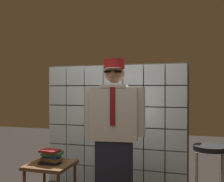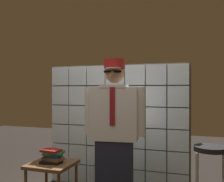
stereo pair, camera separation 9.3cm
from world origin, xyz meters
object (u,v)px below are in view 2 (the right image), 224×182
(standing_person, at_px, (114,134))
(bar_stool, at_px, (211,166))
(side_table, at_px, (52,168))
(book_stack, at_px, (52,156))

(standing_person, xyz_separation_m, bar_stool, (1.00, 0.13, -0.30))
(bar_stool, bearing_deg, side_table, -177.77)
(standing_person, bearing_deg, book_stack, 169.10)
(bar_stool, height_order, side_table, bar_stool)
(standing_person, xyz_separation_m, book_stack, (-0.81, 0.05, -0.33))
(bar_stool, relative_size, side_table, 1.53)
(standing_person, distance_m, bar_stool, 1.06)
(bar_stool, xyz_separation_m, side_table, (-1.83, -0.07, -0.17))
(standing_person, bearing_deg, side_table, 168.51)
(standing_person, relative_size, bar_stool, 2.15)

